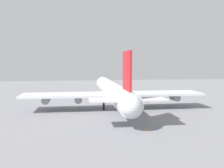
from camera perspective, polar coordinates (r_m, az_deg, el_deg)
The scene contains 4 objects.
ground_plane at distance 82.49m, azimuth -0.00°, elevation -5.60°, with size 257.86×257.86×0.00m, color gray.
cargo_airplane at distance 81.17m, azimuth 0.05°, elevation -1.65°, with size 64.47×58.26×17.96m.
safety_cone_nose at distance 110.82m, azimuth -2.37°, elevation -2.67°, with size 0.51×0.51×0.72m, color orange.
safety_cone_tail at distance 55.47m, azimuth 8.09°, elevation -10.65°, with size 0.39×0.39×0.56m, color orange.
Camera 1 is at (-80.26, 11.43, 15.25)m, focal length 38.80 mm.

